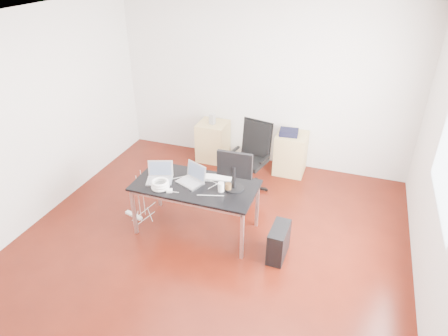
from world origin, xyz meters
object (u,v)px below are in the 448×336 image
(pc_tower, at_px, (279,242))
(desk, at_px, (196,188))
(office_chair, at_px, (252,153))
(filing_cabinet_right, at_px, (291,153))
(filing_cabinet_left, at_px, (213,141))

(pc_tower, bearing_deg, desk, 174.26)
(office_chair, relative_size, pc_tower, 2.40)
(desk, xyz_separation_m, pc_tower, (1.17, -0.16, -0.46))
(filing_cabinet_right, bearing_deg, office_chair, -125.27)
(desk, relative_size, office_chair, 1.48)
(desk, distance_m, filing_cabinet_right, 2.22)
(office_chair, xyz_separation_m, filing_cabinet_left, (-0.92, 0.70, -0.26))
(desk, xyz_separation_m, filing_cabinet_left, (-0.53, 2.01, -0.33))
(filing_cabinet_left, bearing_deg, pc_tower, -51.94)
(office_chair, xyz_separation_m, filing_cabinet_right, (0.49, 0.70, -0.26))
(desk, xyz_separation_m, office_chair, (0.39, 1.31, -0.07))
(filing_cabinet_right, bearing_deg, pc_tower, -82.44)
(pc_tower, bearing_deg, filing_cabinet_left, 130.01)
(filing_cabinet_left, height_order, pc_tower, filing_cabinet_left)
(filing_cabinet_right, height_order, pc_tower, filing_cabinet_right)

